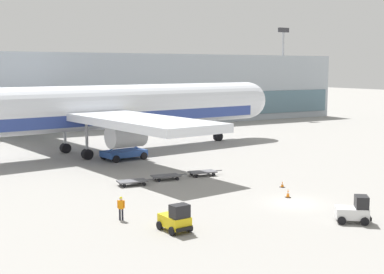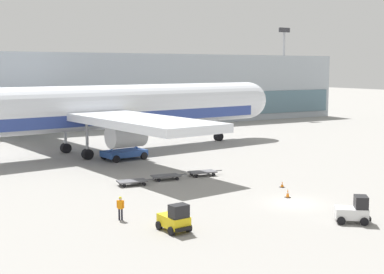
# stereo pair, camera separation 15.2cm
# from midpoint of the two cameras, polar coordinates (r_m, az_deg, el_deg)

# --- Properties ---
(ground_plane) EXTENTS (400.00, 400.00, 0.00)m
(ground_plane) POSITION_cam_midpoint_polar(r_m,az_deg,el_deg) (45.86, 10.74, -6.94)
(ground_plane) COLOR gray
(terminal_building) EXTENTS (90.00, 18.20, 14.00)m
(terminal_building) POSITION_cam_midpoint_polar(r_m,az_deg,el_deg) (111.56, -5.96, 5.14)
(terminal_building) COLOR #9EA8B2
(terminal_building) RESTS_ON ground_plane
(light_mast) EXTENTS (2.80, 0.50, 20.16)m
(light_mast) POSITION_cam_midpoint_polar(r_m,az_deg,el_deg) (122.68, 9.63, 7.55)
(light_mast) COLOR #9EA0A5
(light_mast) RESTS_ON ground_plane
(airplane_main) EXTENTS (57.93, 48.63, 17.00)m
(airplane_main) POSITION_cam_midpoint_polar(r_m,az_deg,el_deg) (71.11, -10.00, 2.90)
(airplane_main) COLOR silver
(airplane_main) RESTS_ON ground_plane
(scissor_lift_loader) EXTENTS (5.54, 3.94, 5.17)m
(scissor_lift_loader) POSITION_cam_midpoint_polar(r_m,az_deg,el_deg) (66.41, -7.37, -0.70)
(scissor_lift_loader) COLOR #284C99
(scissor_lift_loader) RESTS_ON ground_plane
(baggage_tug_foreground) EXTENTS (2.80, 2.65, 2.00)m
(baggage_tug_foreground) POSITION_cam_midpoint_polar(r_m,az_deg,el_deg) (41.12, 16.85, -7.53)
(baggage_tug_foreground) COLOR silver
(baggage_tug_foreground) RESTS_ON ground_plane
(baggage_tug_far) EXTENTS (1.81, 2.56, 2.00)m
(baggage_tug_far) POSITION_cam_midpoint_polar(r_m,az_deg,el_deg) (37.32, -1.85, -8.74)
(baggage_tug_far) COLOR yellow
(baggage_tug_far) RESTS_ON ground_plane
(baggage_dolly_lead) EXTENTS (3.76, 1.80, 0.48)m
(baggage_dolly_lead) POSITION_cam_midpoint_polar(r_m,az_deg,el_deg) (51.95, -6.45, -4.73)
(baggage_dolly_lead) COLOR #56565B
(baggage_dolly_lead) RESTS_ON ground_plane
(baggage_dolly_second) EXTENTS (3.76, 1.80, 0.48)m
(baggage_dolly_second) POSITION_cam_midpoint_polar(r_m,az_deg,el_deg) (54.17, -2.88, -4.19)
(baggage_dolly_second) COLOR #56565B
(baggage_dolly_second) RESTS_ON ground_plane
(baggage_dolly_third) EXTENTS (3.76, 1.80, 0.48)m
(baggage_dolly_third) POSITION_cam_midpoint_polar(r_m,az_deg,el_deg) (56.15, 1.06, -3.77)
(baggage_dolly_third) COLOR #56565B
(baggage_dolly_third) RESTS_ON ground_plane
(ground_crew_near) EXTENTS (0.48, 0.39, 1.80)m
(ground_crew_near) POSITION_cam_midpoint_polar(r_m,az_deg,el_deg) (40.24, -7.69, -7.33)
(ground_crew_near) COLOR black
(ground_crew_near) RESTS_ON ground_plane
(traffic_cone_near) EXTENTS (0.40, 0.40, 0.57)m
(traffic_cone_near) POSITION_cam_midpoint_polar(r_m,az_deg,el_deg) (51.53, 9.53, -5.01)
(traffic_cone_near) COLOR black
(traffic_cone_near) RESTS_ON ground_plane
(traffic_cone_far) EXTENTS (0.40, 0.40, 0.77)m
(traffic_cone_far) POSITION_cam_midpoint_polar(r_m,az_deg,el_deg) (47.60, 10.11, -5.93)
(traffic_cone_far) COLOR black
(traffic_cone_far) RESTS_ON ground_plane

